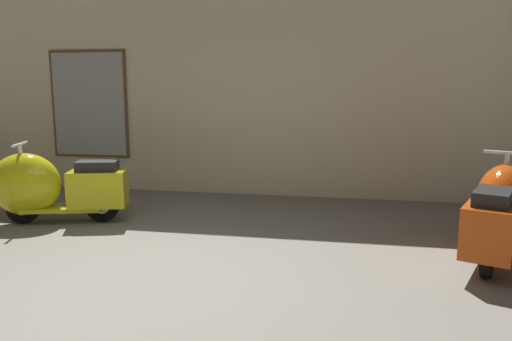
# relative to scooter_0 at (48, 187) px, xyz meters

# --- Properties ---
(ground_plane) EXTENTS (60.00, 60.00, 0.00)m
(ground_plane) POSITION_rel_scooter_0_xyz_m (1.91, -1.57, -0.44)
(ground_plane) COLOR slate
(showroom_back_wall) EXTENTS (18.00, 0.63, 3.65)m
(showroom_back_wall) POSITION_rel_scooter_0_xyz_m (2.04, 2.07, 1.38)
(showroom_back_wall) COLOR beige
(showroom_back_wall) RESTS_ON ground
(scooter_0) EXTENTS (1.63, 0.85, 0.96)m
(scooter_0) POSITION_rel_scooter_0_xyz_m (0.00, 0.00, 0.00)
(scooter_0) COLOR black
(scooter_0) RESTS_ON ground
(scooter_1) EXTENTS (1.01, 1.66, 0.98)m
(scooter_1) POSITION_rel_scooter_0_xyz_m (4.89, -0.26, 0.01)
(scooter_1) COLOR black
(scooter_1) RESTS_ON ground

